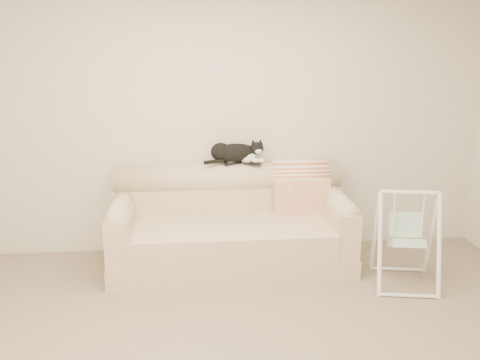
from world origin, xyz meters
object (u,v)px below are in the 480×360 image
at_px(tuxedo_cat, 236,153).
at_px(baby_swing, 406,238).
at_px(remote_b, 252,164).
at_px(sofa, 231,227).
at_px(remote_a, 232,163).

distance_m(tuxedo_cat, baby_swing, 1.73).
bearing_deg(remote_b, sofa, -138.62).
distance_m(remote_b, baby_swing, 1.55).
relative_size(remote_a, remote_b, 1.05).
relative_size(tuxedo_cat, baby_swing, 0.69).
bearing_deg(remote_a, sofa, -99.08).
height_order(remote_a, tuxedo_cat, tuxedo_cat).
relative_size(sofa, tuxedo_cat, 3.74).
xyz_separation_m(remote_a, baby_swing, (1.41, -0.85, -0.49)).
height_order(remote_a, remote_b, remote_a).
bearing_deg(remote_b, remote_a, 166.57).
distance_m(sofa, tuxedo_cat, 0.70).
bearing_deg(remote_b, baby_swing, -33.31).
xyz_separation_m(remote_a, remote_b, (0.19, -0.04, -0.00)).
relative_size(remote_a, tuxedo_cat, 0.30).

